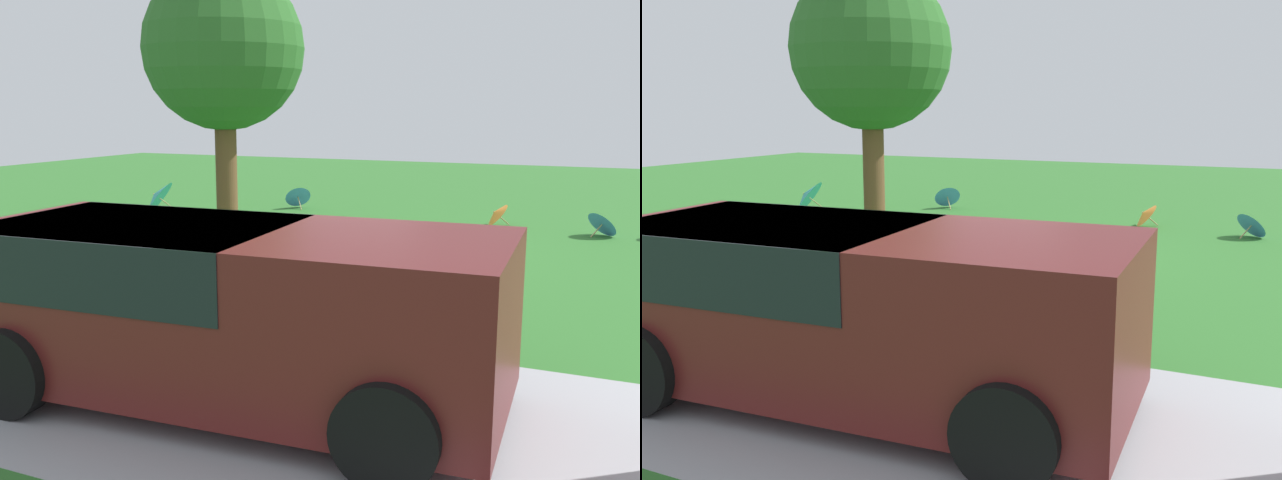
# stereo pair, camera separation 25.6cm
# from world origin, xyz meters

# --- Properties ---
(ground) EXTENTS (40.00, 40.00, 0.00)m
(ground) POSITION_xyz_m (0.00, 0.00, 0.00)
(ground) COLOR #2D6B28
(road_strip) EXTENTS (40.00, 3.52, 0.01)m
(road_strip) POSITION_xyz_m (0.00, 6.59, 0.00)
(road_strip) COLOR #9E9EA3
(road_strip) RESTS_ON ground
(van_dark) EXTENTS (4.69, 2.32, 1.53)m
(van_dark) POSITION_xyz_m (-1.36, 6.65, 0.91)
(van_dark) COLOR #591919
(van_dark) RESTS_ON ground
(park_bench) EXTENTS (1.64, 0.65, 0.90)m
(park_bench) POSITION_xyz_m (-1.30, 3.47, 0.47)
(park_bench) COLOR brown
(park_bench) RESTS_ON ground
(shade_tree) EXTENTS (3.17, 3.17, 5.22)m
(shade_tree) POSITION_xyz_m (2.88, -0.55, 3.60)
(shade_tree) COLOR brown
(shade_tree) RESTS_ON ground
(parasol_orange_0) EXTENTS (0.90, 0.87, 0.80)m
(parasol_orange_0) POSITION_xyz_m (-0.74, 1.62, 0.52)
(parasol_orange_0) COLOR tan
(parasol_orange_0) RESTS_ON ground
(parasol_yellow_0) EXTENTS (0.94, 0.92, 0.83)m
(parasol_yellow_0) POSITION_xyz_m (4.17, 2.37, 0.42)
(parasol_yellow_0) COLOR tan
(parasol_yellow_0) RESTS_ON ground
(parasol_blue_0) EXTENTS (0.81, 0.79, 0.61)m
(parasol_blue_0) POSITION_xyz_m (3.10, -4.30, 0.32)
(parasol_blue_0) COLOR tan
(parasol_blue_0) RESTS_ON ground
(parasol_red_0) EXTENTS (0.97, 1.03, 0.71)m
(parasol_red_0) POSITION_xyz_m (0.34, 1.79, 0.39)
(parasol_red_0) COLOR tan
(parasol_red_0) RESTS_ON ground
(parasol_blue_1) EXTENTS (0.80, 0.79, 0.55)m
(parasol_blue_1) POSITION_xyz_m (-4.12, -3.13, 0.27)
(parasol_blue_1) COLOR tan
(parasol_blue_1) RESTS_ON ground
(parasol_orange_1) EXTENTS (0.64, 0.71, 0.52)m
(parasol_orange_1) POSITION_xyz_m (-1.95, -3.60, 0.26)
(parasol_orange_1) COLOR tan
(parasol_orange_1) RESTS_ON ground
(parasol_teal_0) EXTENTS (0.97, 1.11, 0.85)m
(parasol_teal_0) POSITION_xyz_m (5.74, -2.06, 0.43)
(parasol_teal_0) COLOR tan
(parasol_teal_0) RESTS_ON ground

